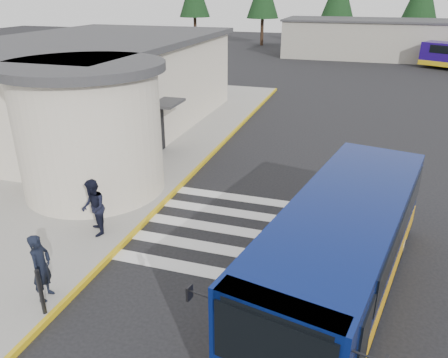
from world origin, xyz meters
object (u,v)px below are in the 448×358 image
(pedestrian_a, at_px, (41,267))
(pedestrian_b, at_px, (94,208))
(transit_bus, at_px, (341,253))
(bollard, at_px, (41,292))

(pedestrian_a, relative_size, pedestrian_b, 0.97)
(pedestrian_b, bearing_deg, transit_bus, 48.31)
(transit_bus, relative_size, bollard, 7.93)
(pedestrian_a, height_order, bollard, pedestrian_a)
(transit_bus, distance_m, pedestrian_a, 7.37)
(pedestrian_a, relative_size, bollard, 1.45)
(transit_bus, distance_m, pedestrian_b, 7.50)
(pedestrian_b, bearing_deg, pedestrian_a, -27.14)
(pedestrian_a, bearing_deg, transit_bus, -77.66)
(transit_bus, xyz_separation_m, bollard, (-6.59, -3.01, -0.51))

